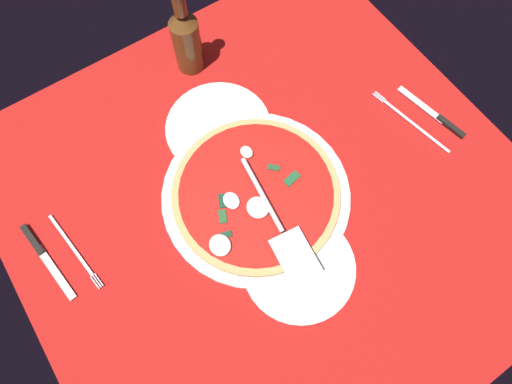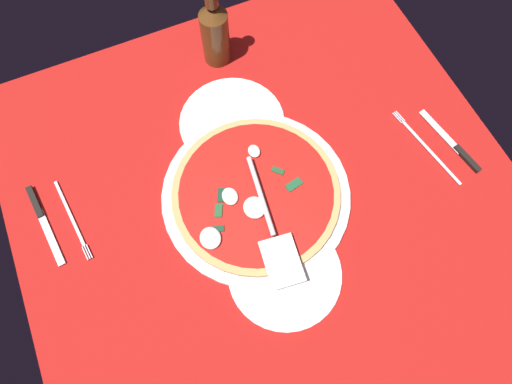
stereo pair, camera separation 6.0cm
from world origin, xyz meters
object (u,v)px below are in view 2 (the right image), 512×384
at_px(pizza_server, 272,229).
at_px(dinner_plate_right, 230,123).
at_px(place_setting_far, 57,219).
at_px(beer_bottle, 215,31).
at_px(dinner_plate_left, 285,273).
at_px(pizza, 255,193).
at_px(place_setting_near, 441,147).

bearing_deg(pizza_server, dinner_plate_right, -177.73).
bearing_deg(place_setting_far, pizza_server, 55.21).
height_order(place_setting_far, beer_bottle, beer_bottle).
distance_m(dinner_plate_left, pizza_server, 0.09).
bearing_deg(beer_bottle, dinner_plate_left, 171.94).
distance_m(dinner_plate_left, pizza, 0.17).
bearing_deg(place_setting_near, dinner_plate_left, 94.75).
relative_size(pizza_server, place_setting_far, 1.25).
height_order(dinner_plate_right, place_setting_near, place_setting_near).
relative_size(pizza_server, beer_bottle, 1.15).
height_order(pizza_server, place_setting_near, pizza_server).
bearing_deg(pizza, place_setting_far, 73.27).
bearing_deg(dinner_plate_right, place_setting_near, -121.25).
bearing_deg(pizza, beer_bottle, -9.82).
bearing_deg(beer_bottle, place_setting_near, -140.05).
height_order(dinner_plate_right, pizza, pizza).
distance_m(dinner_plate_left, beer_bottle, 0.53).
relative_size(dinner_plate_right, pizza_server, 0.86).
bearing_deg(dinner_plate_left, dinner_plate_right, -5.30).
distance_m(dinner_plate_right, pizza, 0.18).
bearing_deg(pizza, pizza_server, 177.08).
bearing_deg(place_setting_far, pizza, 66.75).
bearing_deg(place_setting_near, place_setting_far, 67.71).
relative_size(dinner_plate_right, place_setting_far, 1.07).
relative_size(place_setting_near, beer_bottle, 0.89).
xyz_separation_m(dinner_plate_left, dinner_plate_right, (0.34, -0.03, 0.00)).
bearing_deg(pizza_server, beer_bottle, 178.96).
height_order(pizza, beer_bottle, beer_bottle).
height_order(dinner_plate_left, beer_bottle, beer_bottle).
distance_m(pizza, pizza_server, 0.09).
bearing_deg(place_setting_far, place_setting_near, 71.23).
relative_size(pizza_server, place_setting_near, 1.29).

